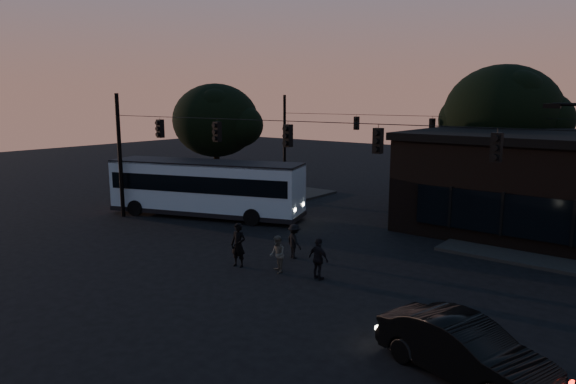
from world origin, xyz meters
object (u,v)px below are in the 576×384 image
Objects in this scene: pedestrian_a at (238,245)px; bus at (206,186)px; building at (562,185)px; pedestrian_c at (319,259)px; pedestrian_d at (294,241)px; car at (464,349)px; pedestrian_b at (277,254)px.

bus is at bearing 134.57° from pedestrian_a.
building reaches higher than bus.
building is 8.01× the size of pedestrian_a.
pedestrian_c is 1.08× the size of pedestrian_d.
pedestrian_b is at bearing 84.83° from car.
pedestrian_d is (1.16, 2.45, -0.17)m from pedestrian_a.
bus is at bearing 80.63° from car.
building is 16.28m from pedestrian_b.
bus is (-18.02, -8.71, -0.79)m from building.
pedestrian_d reaches higher than pedestrian_b.
bus reaches higher than car.
building reaches higher than pedestrian_b.
pedestrian_b is 0.91× the size of pedestrian_c.
pedestrian_d is at bearing 146.41° from pedestrian_b.
building reaches higher than pedestrian_d.
car is 11.06m from pedestrian_d.
pedestrian_d is (9.48, -3.38, -1.12)m from bus.
car is 11.22m from pedestrian_a.
building is 17.59m from car.
pedestrian_c reaches higher than car.
bus is 10.20m from pedestrian_a.
pedestrian_d is (-8.54, -12.10, -1.91)m from building.
building is 9.69× the size of pedestrian_d.
bus is 11.54m from pedestrian_b.
pedestrian_a is (8.32, -5.83, -0.96)m from bus.
pedestrian_b is (-7.88, -14.11, -1.92)m from building.
pedestrian_c is (3.65, 0.81, -0.10)m from pedestrian_a.
pedestrian_c reaches higher than pedestrian_d.
pedestrian_b is (-9.02, 3.34, 0.00)m from car.
building is at bearing -105.08° from pedestrian_c.
pedestrian_c is (-7.19, 3.72, 0.08)m from car.
car is 9.62m from pedestrian_b.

